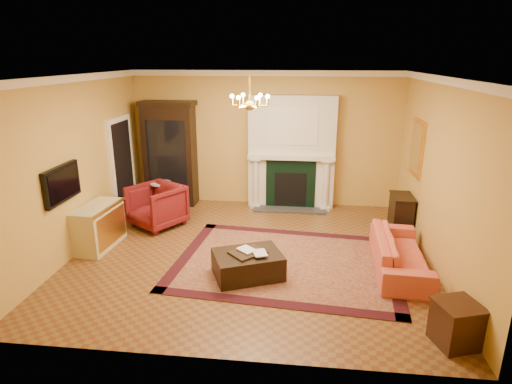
# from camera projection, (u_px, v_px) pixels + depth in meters

# --- Properties ---
(floor) EXTENTS (6.00, 5.50, 0.02)m
(floor) POSITION_uv_depth(u_px,v_px,m) (250.00, 254.00, 7.47)
(floor) COLOR brown
(floor) RESTS_ON ground
(ceiling) EXTENTS (6.00, 5.50, 0.02)m
(ceiling) POSITION_uv_depth(u_px,v_px,m) (250.00, 75.00, 6.55)
(ceiling) COLOR silver
(ceiling) RESTS_ON wall_back
(wall_back) EXTENTS (6.00, 0.02, 3.00)m
(wall_back) POSITION_uv_depth(u_px,v_px,m) (265.00, 139.00, 9.62)
(wall_back) COLOR gold
(wall_back) RESTS_ON floor
(wall_front) EXTENTS (6.00, 0.02, 3.00)m
(wall_front) POSITION_uv_depth(u_px,v_px,m) (216.00, 238.00, 4.39)
(wall_front) COLOR gold
(wall_front) RESTS_ON floor
(wall_left) EXTENTS (0.02, 5.50, 3.00)m
(wall_left) POSITION_uv_depth(u_px,v_px,m) (76.00, 165.00, 7.33)
(wall_left) COLOR gold
(wall_left) RESTS_ON floor
(wall_right) EXTENTS (0.02, 5.50, 3.00)m
(wall_right) POSITION_uv_depth(u_px,v_px,m) (441.00, 176.00, 6.69)
(wall_right) COLOR gold
(wall_right) RESTS_ON floor
(fireplace) EXTENTS (1.90, 0.70, 2.50)m
(fireplace) POSITION_uv_depth(u_px,v_px,m) (291.00, 155.00, 9.47)
(fireplace) COLOR silver
(fireplace) RESTS_ON wall_back
(crown_molding) EXTENTS (6.00, 5.50, 0.12)m
(crown_molding) POSITION_uv_depth(u_px,v_px,m) (257.00, 77.00, 7.48)
(crown_molding) COLOR white
(crown_molding) RESTS_ON ceiling
(doorway) EXTENTS (0.08, 1.05, 2.10)m
(doorway) POSITION_uv_depth(u_px,v_px,m) (122.00, 167.00, 9.07)
(doorway) COLOR white
(doorway) RESTS_ON wall_left
(tv_panel) EXTENTS (0.09, 0.95, 0.58)m
(tv_panel) POSITION_uv_depth(u_px,v_px,m) (62.00, 184.00, 6.80)
(tv_panel) COLOR black
(tv_panel) RESTS_ON wall_left
(gilt_mirror) EXTENTS (0.06, 0.76, 1.05)m
(gilt_mirror) POSITION_uv_depth(u_px,v_px,m) (417.00, 148.00, 7.97)
(gilt_mirror) COLOR gold
(gilt_mirror) RESTS_ON wall_right
(chandelier) EXTENTS (0.63, 0.55, 0.53)m
(chandelier) POSITION_uv_depth(u_px,v_px,m) (250.00, 102.00, 6.67)
(chandelier) COLOR gold
(chandelier) RESTS_ON ceiling
(oriental_rug) EXTENTS (3.87, 3.05, 0.01)m
(oriental_rug) POSITION_uv_depth(u_px,v_px,m) (286.00, 262.00, 7.12)
(oriental_rug) COLOR #4C1210
(oriental_rug) RESTS_ON floor
(china_cabinet) EXTENTS (1.13, 0.52, 2.25)m
(china_cabinet) POSITION_uv_depth(u_px,v_px,m) (170.00, 156.00, 9.71)
(china_cabinet) COLOR black
(china_cabinet) RESTS_ON floor
(wingback_armchair) EXTENTS (1.23, 1.21, 0.94)m
(wingback_armchair) POSITION_uv_depth(u_px,v_px,m) (157.00, 204.00, 8.54)
(wingback_armchair) COLOR maroon
(wingback_armchair) RESTS_ON floor
(pedestal_table) EXTENTS (0.44, 0.44, 0.78)m
(pedestal_table) POSITION_uv_depth(u_px,v_px,m) (162.00, 197.00, 9.00)
(pedestal_table) COLOR black
(pedestal_table) RESTS_ON floor
(commode) EXTENTS (0.57, 1.08, 0.78)m
(commode) POSITION_uv_depth(u_px,v_px,m) (98.00, 227.00, 7.62)
(commode) COLOR beige
(commode) RESTS_ON floor
(coral_sofa) EXTENTS (0.67, 1.99, 0.77)m
(coral_sofa) POSITION_uv_depth(u_px,v_px,m) (401.00, 247.00, 6.80)
(coral_sofa) COLOR #D44E43
(coral_sofa) RESTS_ON floor
(end_table) EXTENTS (0.57, 0.57, 0.52)m
(end_table) POSITION_uv_depth(u_px,v_px,m) (456.00, 325.00, 5.04)
(end_table) COLOR #33160D
(end_table) RESTS_ON floor
(console_table) EXTENTS (0.37, 0.64, 0.71)m
(console_table) POSITION_uv_depth(u_px,v_px,m) (401.00, 214.00, 8.29)
(console_table) COLOR black
(console_table) RESTS_ON floor
(leather_ottoman) EXTENTS (1.22, 1.08, 0.38)m
(leather_ottoman) POSITION_uv_depth(u_px,v_px,m) (248.00, 264.00, 6.63)
(leather_ottoman) COLOR black
(leather_ottoman) RESTS_ON oriental_rug
(ottoman_tray) EXTENTS (0.63, 0.63, 0.03)m
(ottoman_tray) POSITION_uv_depth(u_px,v_px,m) (248.00, 252.00, 6.56)
(ottoman_tray) COLOR black
(ottoman_tray) RESTS_ON leather_ottoman
(book_a) EXTENTS (0.16, 0.17, 0.28)m
(book_a) POSITION_uv_depth(u_px,v_px,m) (241.00, 244.00, 6.48)
(book_a) COLOR gray
(book_a) RESTS_ON ottoman_tray
(book_b) EXTENTS (0.19, 0.08, 0.27)m
(book_b) POSITION_uv_depth(u_px,v_px,m) (254.00, 246.00, 6.42)
(book_b) COLOR gray
(book_b) RESTS_ON ottoman_tray
(topiary_left) EXTENTS (0.15, 0.15, 0.41)m
(topiary_left) POSITION_uv_depth(u_px,v_px,m) (263.00, 143.00, 9.42)
(topiary_left) COLOR gray
(topiary_left) RESTS_ON fireplace
(topiary_right) EXTENTS (0.15, 0.15, 0.41)m
(topiary_right) POSITION_uv_depth(u_px,v_px,m) (315.00, 144.00, 9.30)
(topiary_right) COLOR gray
(topiary_right) RESTS_ON fireplace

